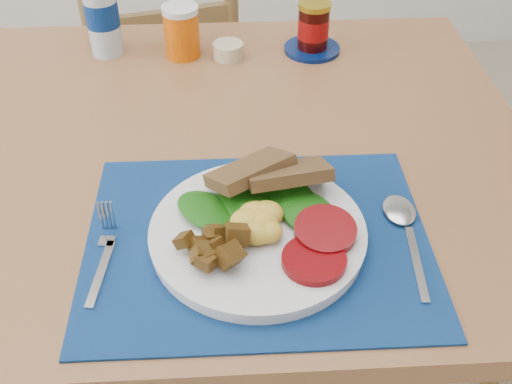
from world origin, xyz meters
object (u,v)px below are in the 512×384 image
chair_far (160,51)px  jam_on_saucer (313,30)px  water_bottle (100,6)px  breakfast_plate (254,230)px  juice_glass (182,33)px

chair_far → jam_on_saucer: chair_far is taller
chair_far → jam_on_saucer: 0.57m
water_bottle → jam_on_saucer: water_bottle is taller
breakfast_plate → water_bottle: 0.63m
chair_far → juice_glass: chair_far is taller
juice_glass → jam_on_saucer: bearing=0.9°
chair_far → breakfast_plate: chair_far is taller
water_bottle → juice_glass: water_bottle is taller
juice_glass → jam_on_saucer: jam_on_saucer is taller
water_bottle → jam_on_saucer: bearing=-2.1°
breakfast_plate → water_bottle: bearing=91.2°
water_bottle → juice_glass: 0.16m
breakfast_plate → juice_glass: juice_glass is taller
breakfast_plate → jam_on_saucer: jam_on_saucer is taller
juice_glass → water_bottle: bearing=172.7°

